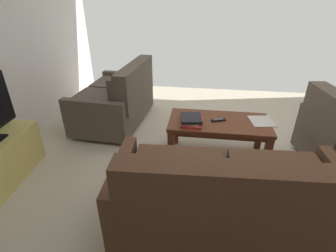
# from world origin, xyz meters

# --- Properties ---
(ground_plane) EXTENTS (5.24, 5.14, 0.01)m
(ground_plane) POSITION_xyz_m (0.00, 0.00, -0.00)
(ground_plane) COLOR beige
(sofa_main) EXTENTS (1.76, 0.88, 0.86)m
(sofa_main) POSITION_xyz_m (0.06, 0.87, 0.37)
(sofa_main) COLOR black
(sofa_main) RESTS_ON ground
(loveseat_near) EXTENTS (0.93, 1.37, 0.88)m
(loveseat_near) POSITION_xyz_m (1.48, -0.92, 0.37)
(loveseat_near) COLOR black
(loveseat_near) RESTS_ON ground
(coffee_table) EXTENTS (1.11, 0.55, 0.46)m
(coffee_table) POSITION_xyz_m (0.09, -0.23, 0.39)
(coffee_table) COLOR brown
(coffee_table) RESTS_ON ground
(book_stack) EXTENTS (0.26, 0.29, 0.08)m
(book_stack) POSITION_xyz_m (0.39, -0.13, 0.50)
(book_stack) COLOR #C63833
(book_stack) RESTS_ON coffee_table
(tv_remote) EXTENTS (0.17, 0.09, 0.02)m
(tv_remote) POSITION_xyz_m (0.10, -0.23, 0.47)
(tv_remote) COLOR black
(tv_remote) RESTS_ON coffee_table
(loose_magazine) EXTENTS (0.28, 0.30, 0.01)m
(loose_magazine) POSITION_xyz_m (-0.38, -0.28, 0.47)
(loose_magazine) COLOR silver
(loose_magazine) RESTS_ON coffee_table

